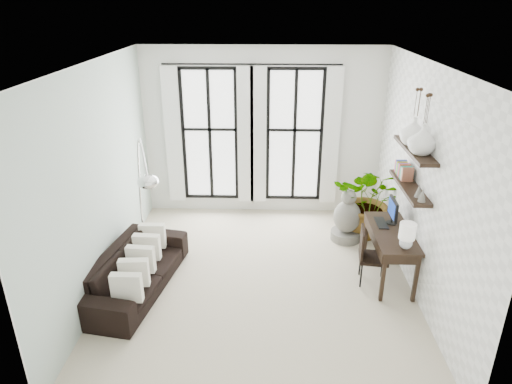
{
  "coord_description": "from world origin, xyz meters",
  "views": [
    {
      "loc": [
        0.13,
        -5.85,
        3.97
      ],
      "look_at": [
        -0.06,
        0.3,
        1.33
      ],
      "focal_mm": 32.0,
      "sensor_mm": 36.0,
      "label": 1
    }
  ],
  "objects_px": {
    "desk": "(392,236)",
    "buddha": "(347,219)",
    "plant": "(369,200)",
    "desk_chair": "(368,253)",
    "arc_lamp": "(141,171)",
    "sofa": "(135,270)"
  },
  "relations": [
    {
      "from": "plant",
      "to": "desk",
      "type": "bearing_deg",
      "value": -88.18
    },
    {
      "from": "sofa",
      "to": "plant",
      "type": "xyz_separation_m",
      "value": [
        3.7,
        1.79,
        0.36
      ]
    },
    {
      "from": "sofa",
      "to": "arc_lamp",
      "type": "xyz_separation_m",
      "value": [
        0.1,
        0.47,
        1.37
      ]
    },
    {
      "from": "desk_chair",
      "to": "buddha",
      "type": "distance_m",
      "value": 1.31
    },
    {
      "from": "buddha",
      "to": "plant",
      "type": "bearing_deg",
      "value": 27.17
    },
    {
      "from": "desk",
      "to": "buddha",
      "type": "height_order",
      "value": "desk"
    },
    {
      "from": "desk",
      "to": "buddha",
      "type": "bearing_deg",
      "value": 110.09
    },
    {
      "from": "desk_chair",
      "to": "desk",
      "type": "bearing_deg",
      "value": 20.74
    },
    {
      "from": "desk",
      "to": "buddha",
      "type": "relative_size",
      "value": 1.41
    },
    {
      "from": "sofa",
      "to": "arc_lamp",
      "type": "bearing_deg",
      "value": -2.27
    },
    {
      "from": "desk_chair",
      "to": "plant",
      "type": "bearing_deg",
      "value": 86.68
    },
    {
      "from": "plant",
      "to": "desk_chair",
      "type": "height_order",
      "value": "plant"
    },
    {
      "from": "arc_lamp",
      "to": "desk_chair",
      "type": "bearing_deg",
      "value": -3.21
    },
    {
      "from": "sofa",
      "to": "buddha",
      "type": "height_order",
      "value": "buddha"
    },
    {
      "from": "arc_lamp",
      "to": "buddha",
      "type": "relative_size",
      "value": 2.3
    },
    {
      "from": "plant",
      "to": "arc_lamp",
      "type": "distance_m",
      "value": 3.96
    },
    {
      "from": "sofa",
      "to": "desk_chair",
      "type": "height_order",
      "value": "desk_chair"
    },
    {
      "from": "sofa",
      "to": "plant",
      "type": "height_order",
      "value": "plant"
    },
    {
      "from": "plant",
      "to": "desk_chair",
      "type": "relative_size",
      "value": 1.55
    },
    {
      "from": "sofa",
      "to": "plant",
      "type": "bearing_deg",
      "value": -54.13
    },
    {
      "from": "arc_lamp",
      "to": "plant",
      "type": "bearing_deg",
      "value": 20.16
    },
    {
      "from": "plant",
      "to": "desk_chair",
      "type": "bearing_deg",
      "value": -101.0
    }
  ]
}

